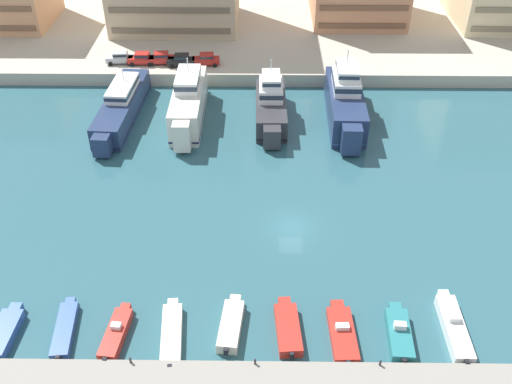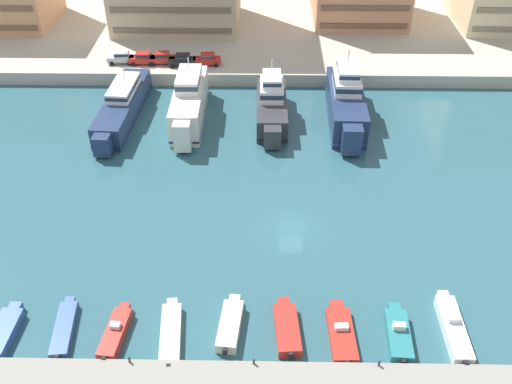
{
  "view_description": "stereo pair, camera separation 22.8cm",
  "coord_description": "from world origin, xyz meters",
  "px_view_note": "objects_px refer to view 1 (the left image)",
  "views": [
    {
      "loc": [
        -3.2,
        -45.21,
        39.19
      ],
      "look_at": [
        -3.79,
        2.79,
        2.5
      ],
      "focal_mm": 40.0,
      "sensor_mm": 36.0,
      "label": 1
    },
    {
      "loc": [
        -2.97,
        -45.21,
        39.19
      ],
      "look_at": [
        -3.79,
        2.79,
        2.5
      ],
      "focal_mm": 40.0,
      "sensor_mm": 36.0,
      "label": 2
    }
  ],
  "objects_px": {
    "motorboat_blue_far_left": "(4,333)",
    "motorboat_cream_center_left": "(172,334)",
    "motorboat_white_far_right": "(454,327)",
    "motorboat_red_mid_right": "(342,333)",
    "yacht_navy_center_left": "(345,102)",
    "yacht_navy_far_left": "(122,106)",
    "motorboat_blue_left": "(65,329)",
    "motorboat_red_mid_left": "(116,333)",
    "motorboat_teal_right": "(399,333)",
    "car_red_mid_left": "(161,58)",
    "yacht_ivory_left": "(188,103)",
    "car_silver_far_left": "(120,57)",
    "car_red_center": "(206,59)",
    "yacht_charcoal_mid_left": "(271,105)",
    "motorboat_cream_center": "(231,325)",
    "motorboat_red_center_right": "(288,328)",
    "car_red_left": "(142,58)",
    "car_black_center_left": "(181,60)"
  },
  "relations": [
    {
      "from": "motorboat_cream_center_left",
      "to": "motorboat_red_mid_left",
      "type": "bearing_deg",
      "value": -179.39
    },
    {
      "from": "yacht_navy_center_left",
      "to": "motorboat_blue_left",
      "type": "distance_m",
      "value": 45.85
    },
    {
      "from": "motorboat_white_far_right",
      "to": "motorboat_red_mid_right",
      "type": "bearing_deg",
      "value": -176.48
    },
    {
      "from": "motorboat_blue_left",
      "to": "car_red_mid_left",
      "type": "relative_size",
      "value": 1.58
    },
    {
      "from": "yacht_charcoal_mid_left",
      "to": "motorboat_red_mid_left",
      "type": "xyz_separation_m",
      "value": [
        -13.36,
        -36.71,
        -1.7
      ]
    },
    {
      "from": "yacht_charcoal_mid_left",
      "to": "motorboat_cream_center_left",
      "type": "distance_m",
      "value": 37.72
    },
    {
      "from": "motorboat_blue_left",
      "to": "yacht_navy_center_left",
      "type": "bearing_deg",
      "value": 52.63
    },
    {
      "from": "yacht_navy_center_left",
      "to": "motorboat_white_far_right",
      "type": "xyz_separation_m",
      "value": [
        5.39,
        -35.94,
        -2.15
      ]
    },
    {
      "from": "yacht_ivory_left",
      "to": "car_red_mid_left",
      "type": "bearing_deg",
      "value": 112.76
    },
    {
      "from": "motorboat_blue_left",
      "to": "motorboat_red_mid_left",
      "type": "bearing_deg",
      "value": -5.98
    },
    {
      "from": "motorboat_white_far_right",
      "to": "car_red_center",
      "type": "distance_m",
      "value": 54.79
    },
    {
      "from": "yacht_charcoal_mid_left",
      "to": "car_black_center_left",
      "type": "xyz_separation_m",
      "value": [
        -13.42,
        12.61,
        0.75
      ]
    },
    {
      "from": "car_black_center_left",
      "to": "car_red_center",
      "type": "relative_size",
      "value": 1.0
    },
    {
      "from": "motorboat_blue_far_left",
      "to": "motorboat_red_mid_right",
      "type": "xyz_separation_m",
      "value": [
        28.61,
        0.4,
        -0.07
      ]
    },
    {
      "from": "motorboat_blue_far_left",
      "to": "motorboat_cream_center_left",
      "type": "height_order",
      "value": "motorboat_blue_far_left"
    },
    {
      "from": "car_red_center",
      "to": "yacht_navy_center_left",
      "type": "bearing_deg",
      "value": -33.04
    },
    {
      "from": "yacht_navy_far_left",
      "to": "car_red_mid_left",
      "type": "relative_size",
      "value": 4.81
    },
    {
      "from": "motorboat_blue_far_left",
      "to": "motorboat_blue_left",
      "type": "distance_m",
      "value": 5.01
    },
    {
      "from": "motorboat_cream_center_left",
      "to": "motorboat_teal_right",
      "type": "relative_size",
      "value": 1.18
    },
    {
      "from": "yacht_ivory_left",
      "to": "motorboat_red_mid_left",
      "type": "distance_m",
      "value": 36.81
    },
    {
      "from": "yacht_ivory_left",
      "to": "car_red_center",
      "type": "height_order",
      "value": "yacht_ivory_left"
    },
    {
      "from": "motorboat_red_mid_right",
      "to": "car_red_left",
      "type": "bearing_deg",
      "value": 117.03
    },
    {
      "from": "yacht_navy_far_left",
      "to": "yacht_ivory_left",
      "type": "height_order",
      "value": "yacht_ivory_left"
    },
    {
      "from": "motorboat_red_center_right",
      "to": "car_red_left",
      "type": "bearing_deg",
      "value": 112.82
    },
    {
      "from": "car_black_center_left",
      "to": "motorboat_blue_left",
      "type": "bearing_deg",
      "value": -95.2
    },
    {
      "from": "motorboat_white_far_right",
      "to": "car_silver_far_left",
      "type": "height_order",
      "value": "car_silver_far_left"
    },
    {
      "from": "yacht_navy_far_left",
      "to": "yacht_ivory_left",
      "type": "bearing_deg",
      "value": -1.74
    },
    {
      "from": "motorboat_red_mid_right",
      "to": "motorboat_white_far_right",
      "type": "relative_size",
      "value": 0.87
    },
    {
      "from": "motorboat_blue_left",
      "to": "car_silver_far_left",
      "type": "distance_m",
      "value": 49.95
    },
    {
      "from": "yacht_ivory_left",
      "to": "motorboat_blue_far_left",
      "type": "xyz_separation_m",
      "value": [
        -11.82,
        -36.74,
        -2.06
      ]
    },
    {
      "from": "car_red_center",
      "to": "motorboat_blue_left",
      "type": "bearing_deg",
      "value": -99.46
    },
    {
      "from": "yacht_charcoal_mid_left",
      "to": "car_red_left",
      "type": "distance_m",
      "value": 23.49
    },
    {
      "from": "yacht_navy_center_left",
      "to": "motorboat_teal_right",
      "type": "distance_m",
      "value": 36.73
    },
    {
      "from": "yacht_navy_far_left",
      "to": "yacht_navy_center_left",
      "type": "xyz_separation_m",
      "value": [
        30.04,
        -0.09,
        0.91
      ]
    },
    {
      "from": "motorboat_white_far_right",
      "to": "car_red_mid_left",
      "type": "height_order",
      "value": "car_red_mid_left"
    },
    {
      "from": "motorboat_red_mid_right",
      "to": "motorboat_teal_right",
      "type": "relative_size",
      "value": 1.08
    },
    {
      "from": "motorboat_white_far_right",
      "to": "yacht_navy_far_left",
      "type": "bearing_deg",
      "value": 134.52
    },
    {
      "from": "motorboat_cream_center",
      "to": "car_red_mid_left",
      "type": "height_order",
      "value": "car_red_mid_left"
    },
    {
      "from": "yacht_ivory_left",
      "to": "motorboat_cream_center_left",
      "type": "height_order",
      "value": "yacht_ivory_left"
    },
    {
      "from": "motorboat_red_mid_left",
      "to": "motorboat_red_mid_right",
      "type": "relative_size",
      "value": 0.9
    },
    {
      "from": "motorboat_blue_left",
      "to": "motorboat_red_mid_left",
      "type": "relative_size",
      "value": 1.1
    },
    {
      "from": "motorboat_teal_right",
      "to": "car_silver_far_left",
      "type": "height_order",
      "value": "car_silver_far_left"
    },
    {
      "from": "yacht_charcoal_mid_left",
      "to": "motorboat_cream_center_left",
      "type": "height_order",
      "value": "yacht_charcoal_mid_left"
    },
    {
      "from": "yacht_ivory_left",
      "to": "car_silver_far_left",
      "type": "distance_m",
      "value": 17.89
    },
    {
      "from": "yacht_navy_far_left",
      "to": "car_red_center",
      "type": "bearing_deg",
      "value": 50.5
    },
    {
      "from": "motorboat_red_mid_left",
      "to": "car_red_left",
      "type": "relative_size",
      "value": 1.48
    },
    {
      "from": "motorboat_teal_right",
      "to": "car_red_mid_left",
      "type": "distance_m",
      "value": 56.73
    },
    {
      "from": "motorboat_blue_left",
      "to": "motorboat_teal_right",
      "type": "distance_m",
      "value": 28.4
    },
    {
      "from": "yacht_charcoal_mid_left",
      "to": "motorboat_red_mid_right",
      "type": "bearing_deg",
      "value": -81.0
    },
    {
      "from": "yacht_ivory_left",
      "to": "motorboat_cream_center",
      "type": "relative_size",
      "value": 2.85
    }
  ]
}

